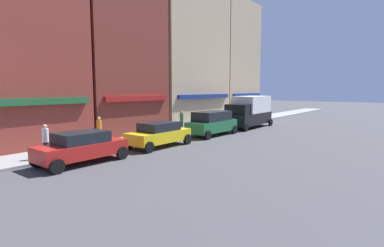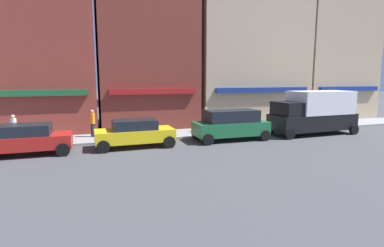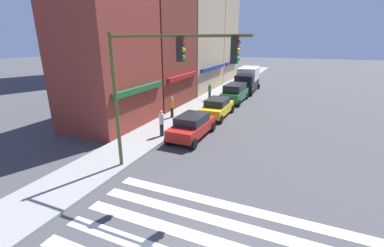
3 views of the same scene
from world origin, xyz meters
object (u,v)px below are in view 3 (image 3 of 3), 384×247
object	(u,v)px
pedestrian_green_top	(210,91)
pedestrian_orange_vest	(172,107)
sedan_red	(192,126)
pedestrian_white_shirt	(161,123)
traffic_signal	(156,75)
box_truck_black	(248,79)
suv_green	(235,92)
sedan_yellow	(217,107)

from	to	relation	value
pedestrian_green_top	pedestrian_orange_vest	world-z (taller)	same
sedan_red	pedestrian_white_shirt	size ratio (longest dim) A/B	2.50
traffic_signal	box_truck_black	world-z (taller)	traffic_signal
box_truck_black	pedestrian_white_shirt	bearing A→B (deg)	172.72
pedestrian_green_top	pedestrian_white_shirt	bearing A→B (deg)	-68.51
traffic_signal	suv_green	bearing A→B (deg)	2.07
sedan_red	box_truck_black	bearing A→B (deg)	0.74
pedestrian_green_top	pedestrian_orange_vest	xyz separation A→B (m)	(-7.64, 0.64, 0.00)
pedestrian_orange_vest	pedestrian_green_top	bearing A→B (deg)	-16.20
traffic_signal	box_truck_black	bearing A→B (deg)	1.50
traffic_signal	pedestrian_orange_vest	bearing A→B (deg)	23.90
pedestrian_green_top	pedestrian_white_shirt	size ratio (longest dim) A/B	1.00
sedan_red	pedestrian_white_shirt	bearing A→B (deg)	116.24
suv_green	pedestrian_green_top	bearing A→B (deg)	105.50
traffic_signal	sedan_yellow	distance (m)	11.71
pedestrian_green_top	sedan_red	bearing A→B (deg)	-58.76
suv_green	pedestrian_green_top	distance (m)	2.70
traffic_signal	box_truck_black	size ratio (longest dim) A/B	1.07
pedestrian_white_shirt	pedestrian_orange_vest	distance (m)	4.42
suv_green	sedan_red	bearing A→B (deg)	-179.04
traffic_signal	sedan_red	distance (m)	6.81
pedestrian_orange_vest	sedan_yellow	bearing A→B (deg)	-66.93
suv_green	pedestrian_white_shirt	bearing A→B (deg)	172.54
traffic_signal	sedan_yellow	xyz separation A→B (m)	(10.96, 0.62, -4.08)
sedan_yellow	pedestrian_orange_vest	distance (m)	3.95
traffic_signal	suv_green	size ratio (longest dim) A/B	1.42
sedan_red	suv_green	bearing A→B (deg)	0.74
sedan_yellow	pedestrian_white_shirt	world-z (taller)	pedestrian_white_shirt
pedestrian_white_shirt	sedan_red	bearing A→B (deg)	-53.93
suv_green	pedestrian_orange_vest	xyz separation A→B (m)	(-8.31, 3.25, 0.04)
suv_green	pedestrian_white_shirt	xyz separation A→B (m)	(-12.51, 1.85, 0.04)
box_truck_black	pedestrian_orange_vest	size ratio (longest dim) A/B	3.54
suv_green	traffic_signal	bearing A→B (deg)	-176.96
suv_green	box_truck_black	xyz separation A→B (m)	(6.48, -0.00, 0.56)
sedan_yellow	suv_green	distance (m)	6.08
sedan_red	suv_green	xyz separation A→B (m)	(11.62, 0.00, 0.19)
pedestrian_green_top	pedestrian_white_shirt	distance (m)	11.85
box_truck_black	pedestrian_green_top	xyz separation A→B (m)	(-7.15, 2.61, -0.51)
sedan_yellow	box_truck_black	size ratio (longest dim) A/B	0.70
sedan_yellow	suv_green	bearing A→B (deg)	-0.32
suv_green	pedestrian_orange_vest	distance (m)	8.93
sedan_red	pedestrian_orange_vest	bearing A→B (deg)	45.21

